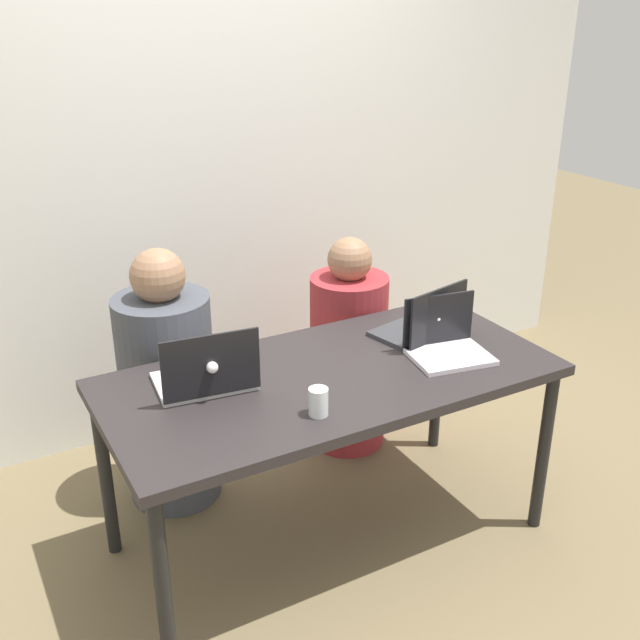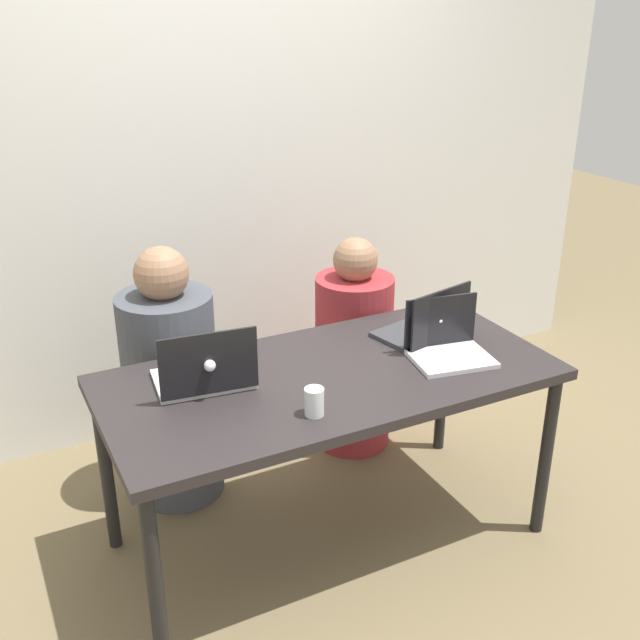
{
  "view_description": "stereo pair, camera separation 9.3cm",
  "coord_description": "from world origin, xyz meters",
  "px_view_note": "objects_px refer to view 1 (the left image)",
  "views": [
    {
      "loc": [
        -1.21,
        -2.1,
        2.01
      ],
      "look_at": [
        0.0,
        0.08,
        0.93
      ],
      "focal_mm": 42.0,
      "sensor_mm": 36.0,
      "label": 1
    },
    {
      "loc": [
        -1.13,
        -2.15,
        2.01
      ],
      "look_at": [
        0.0,
        0.08,
        0.93
      ],
      "focal_mm": 42.0,
      "sensor_mm": 36.0,
      "label": 2
    }
  ],
  "objects_px": {
    "laptop_back_left": "(206,376)",
    "laptop_front_right": "(446,343)",
    "person_on_left": "(168,392)",
    "water_glass_left": "(318,403)",
    "person_on_right": "(348,355)",
    "laptop_back_right": "(423,326)"
  },
  "relations": [
    {
      "from": "laptop_back_left",
      "to": "laptop_front_right",
      "type": "bearing_deg",
      "value": 174.92
    },
    {
      "from": "person_on_left",
      "to": "water_glass_left",
      "type": "bearing_deg",
      "value": 117.88
    },
    {
      "from": "person_on_left",
      "to": "laptop_back_left",
      "type": "height_order",
      "value": "person_on_left"
    },
    {
      "from": "person_on_right",
      "to": "laptop_back_left",
      "type": "height_order",
      "value": "person_on_right"
    },
    {
      "from": "person_on_left",
      "to": "laptop_back_right",
      "type": "height_order",
      "value": "person_on_left"
    },
    {
      "from": "person_on_left",
      "to": "person_on_right",
      "type": "xyz_separation_m",
      "value": [
        0.87,
        0.0,
        -0.04
      ]
    },
    {
      "from": "person_on_left",
      "to": "laptop_back_right",
      "type": "xyz_separation_m",
      "value": [
        0.91,
        -0.5,
        0.3
      ]
    },
    {
      "from": "water_glass_left",
      "to": "person_on_left",
      "type": "bearing_deg",
      "value": 107.0
    },
    {
      "from": "laptop_front_right",
      "to": "water_glass_left",
      "type": "distance_m",
      "value": 0.66
    },
    {
      "from": "person_on_left",
      "to": "laptop_back_right",
      "type": "bearing_deg",
      "value": 162.08
    },
    {
      "from": "laptop_back_right",
      "to": "laptop_front_right",
      "type": "relative_size",
      "value": 1.11
    },
    {
      "from": "laptop_back_left",
      "to": "laptop_front_right",
      "type": "relative_size",
      "value": 1.11
    },
    {
      "from": "laptop_front_right",
      "to": "water_glass_left",
      "type": "height_order",
      "value": "laptop_front_right"
    },
    {
      "from": "person_on_right",
      "to": "water_glass_left",
      "type": "relative_size",
      "value": 10.74
    },
    {
      "from": "person_on_right",
      "to": "laptop_back_right",
      "type": "relative_size",
      "value": 2.84
    },
    {
      "from": "person_on_left",
      "to": "laptop_front_right",
      "type": "relative_size",
      "value": 3.42
    },
    {
      "from": "laptop_back_left",
      "to": "laptop_front_right",
      "type": "distance_m",
      "value": 0.92
    },
    {
      "from": "person_on_left",
      "to": "laptop_front_right",
      "type": "bearing_deg",
      "value": 153.91
    },
    {
      "from": "person_on_right",
      "to": "water_glass_left",
      "type": "bearing_deg",
      "value": 53.34
    },
    {
      "from": "person_on_left",
      "to": "laptop_back_right",
      "type": "relative_size",
      "value": 3.08
    },
    {
      "from": "person_on_right",
      "to": "laptop_back_right",
      "type": "distance_m",
      "value": 0.61
    },
    {
      "from": "laptop_back_right",
      "to": "laptop_front_right",
      "type": "distance_m",
      "value": 0.17
    }
  ]
}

